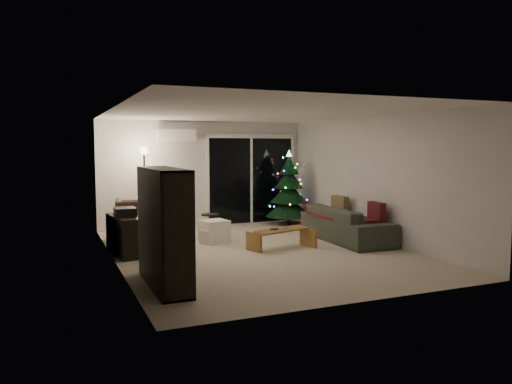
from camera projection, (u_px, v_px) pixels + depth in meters
The scene contains 18 objects.
room at pixel (250, 188), 10.52m from camera, with size 6.50×7.51×2.60m.
bookshelf at pixel (149, 229), 6.64m from camera, with size 0.41×1.61×1.61m, color black, non-canonical shape.
media_cabinet at pixel (126, 235), 8.73m from camera, with size 0.41×1.10×0.69m, color black.
stereo at pixel (125, 212), 8.70m from camera, with size 0.35×0.41×0.15m, color black.
armchair at pixel (140, 219), 10.12m from camera, with size 0.92×0.95×0.87m, color brown.
ottoman at pixel (214, 231), 9.90m from camera, with size 0.49×0.49×0.44m, color white.
cardboard_box_a at pixel (170, 250), 8.36m from camera, with size 0.46×0.35×0.33m, color white.
cardboard_box_b at pixel (211, 237), 9.78m from camera, with size 0.37×0.28×0.26m, color white.
side_table at pixel (210, 225), 10.59m from camera, with size 0.38×0.38×0.47m, color black.
floor_lamp at pixel (145, 191), 10.86m from camera, with size 0.29×0.29×1.84m, color black.
sofa at pixel (346, 224), 10.05m from camera, with size 2.33×0.91×0.68m, color #343930.
sofa_throw at pixel (342, 217), 9.99m from camera, with size 0.73×1.68×0.06m, color #3B1211.
cushion_a at pixel (340, 206), 10.71m from camera, with size 0.13×0.45×0.45m, color #726545.
cushion_b at pixel (376, 214), 9.52m from camera, with size 0.13×0.45×0.45m, color #3B1211.
coffee_table at pixel (282, 239), 9.23m from camera, with size 1.18×0.41×0.37m, color #A27838, non-canonical shape.
remote_a at pixel (274, 229), 9.15m from camera, with size 0.15×0.04×0.02m, color black.
remote_b at pixel (285, 228), 9.29m from camera, with size 0.14×0.04×0.02m, color slate.
christmas_tree at pixel (289, 188), 12.06m from camera, with size 1.12×1.12×1.81m, color black.
Camera 1 is at (-3.49, -8.23, 1.89)m, focal length 35.00 mm.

